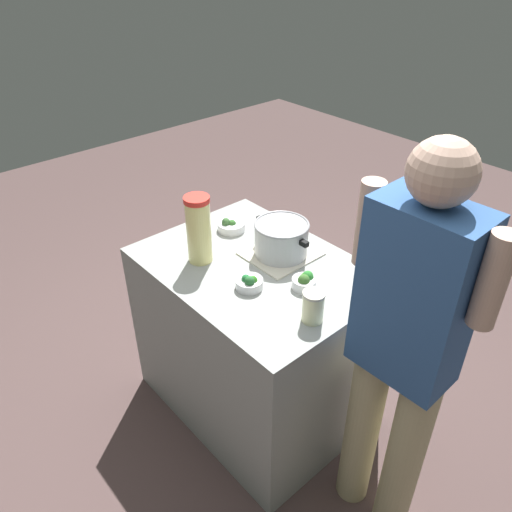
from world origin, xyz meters
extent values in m
plane|color=#523E3C|center=(0.00, 0.00, 0.00)|extent=(8.00, 8.00, 0.00)
cube|color=gray|center=(0.00, 0.00, 0.44)|extent=(1.06, 0.78, 0.88)
cube|color=beige|center=(0.01, 0.15, 0.89)|extent=(0.28, 0.31, 0.01)
cylinder|color=#B7B7BC|center=(0.01, 0.15, 0.97)|extent=(0.24, 0.24, 0.15)
torus|color=#99999E|center=(0.01, 0.15, 1.04)|extent=(0.25, 0.25, 0.01)
cube|color=black|center=(-0.13, 0.15, 1.01)|extent=(0.04, 0.02, 0.02)
cube|color=black|center=(0.15, 0.15, 1.01)|extent=(0.04, 0.02, 0.02)
cylinder|color=#F9ED8F|center=(-0.20, -0.16, 1.03)|extent=(0.11, 0.11, 0.30)
cylinder|color=red|center=(-0.20, -0.16, 1.19)|extent=(0.11, 0.11, 0.02)
ellipsoid|color=yellow|center=(-0.18, -0.16, 1.11)|extent=(0.04, 0.04, 0.01)
cylinder|color=beige|center=(0.42, -0.08, 0.94)|extent=(0.08, 0.08, 0.12)
cylinder|color=#B2AD99|center=(0.42, -0.08, 1.01)|extent=(0.09, 0.09, 0.01)
cylinder|color=silver|center=(0.10, -0.13, 0.90)|extent=(0.12, 0.12, 0.04)
ellipsoid|color=#29721B|center=(0.12, -0.12, 0.92)|extent=(0.04, 0.04, 0.04)
ellipsoid|color=#2A6A33|center=(0.12, -0.14, 0.93)|extent=(0.04, 0.04, 0.05)
ellipsoid|color=#226F34|center=(0.10, -0.14, 0.93)|extent=(0.04, 0.04, 0.04)
cylinder|color=silver|center=(-0.32, 0.12, 0.90)|extent=(0.14, 0.14, 0.04)
ellipsoid|color=#3B6534|center=(-0.33, 0.09, 0.93)|extent=(0.04, 0.04, 0.05)
ellipsoid|color=#366B2D|center=(-0.31, 0.11, 0.92)|extent=(0.04, 0.04, 0.05)
cylinder|color=silver|center=(0.26, 0.04, 0.90)|extent=(0.10, 0.10, 0.04)
ellipsoid|color=#3B682B|center=(0.26, 0.03, 0.92)|extent=(0.05, 0.05, 0.06)
ellipsoid|color=#326F1A|center=(0.25, 0.06, 0.92)|extent=(0.04, 0.04, 0.05)
ellipsoid|color=#2A7A2D|center=(0.26, 0.06, 0.92)|extent=(0.05, 0.05, 0.06)
cylinder|color=tan|center=(0.69, -0.02, 0.43)|extent=(0.14, 0.14, 0.86)
cylinder|color=tan|center=(0.89, -0.02, 0.43)|extent=(0.14, 0.14, 0.86)
cube|color=#2E548D|center=(0.79, -0.02, 1.18)|extent=(0.34, 0.21, 0.64)
sphere|color=tan|center=(0.79, -0.02, 1.60)|extent=(0.20, 0.20, 0.20)
cylinder|color=tan|center=(0.58, -0.02, 1.35)|extent=(0.08, 0.08, 0.30)
cylinder|color=tan|center=(1.00, -0.02, 1.35)|extent=(0.08, 0.08, 0.30)
camera|label=1|loc=(1.39, -1.23, 2.16)|focal=35.21mm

